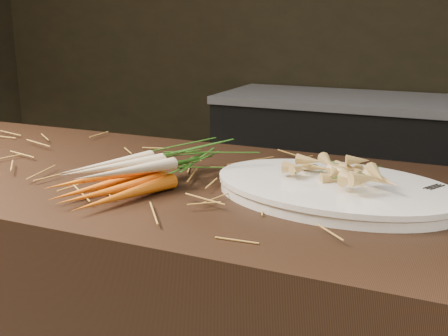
% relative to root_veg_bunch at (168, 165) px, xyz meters
% --- Properties ---
extents(back_counter, '(1.82, 0.62, 0.84)m').
position_rel_root_veg_bunch_xyz_m(back_counter, '(0.21, 1.93, -0.52)').
color(back_counter, black).
rests_on(back_counter, ground).
extents(straw_bedding, '(1.40, 0.60, 0.02)m').
position_rel_root_veg_bunch_xyz_m(straw_bedding, '(-0.09, 0.05, -0.03)').
color(straw_bedding, olive).
rests_on(straw_bedding, main_counter).
extents(root_veg_bunch, '(0.28, 0.46, 0.08)m').
position_rel_root_veg_bunch_xyz_m(root_veg_bunch, '(0.00, 0.00, 0.00)').
color(root_veg_bunch, '#F15E07').
rests_on(root_veg_bunch, main_counter).
extents(serving_platter, '(0.51, 0.38, 0.03)m').
position_rel_root_veg_bunch_xyz_m(serving_platter, '(0.34, 0.05, -0.03)').
color(serving_platter, white).
rests_on(serving_platter, main_counter).
extents(roasted_veg_heap, '(0.25, 0.20, 0.05)m').
position_rel_root_veg_bunch_xyz_m(roasted_veg_heap, '(0.34, 0.05, 0.01)').
color(roasted_veg_heap, '#B68F48').
rests_on(roasted_veg_heap, serving_platter).
extents(serving_fork, '(0.10, 0.16, 0.00)m').
position_rel_root_veg_bunch_xyz_m(serving_fork, '(0.50, 0.01, -0.01)').
color(serving_fork, silver).
rests_on(serving_fork, serving_platter).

